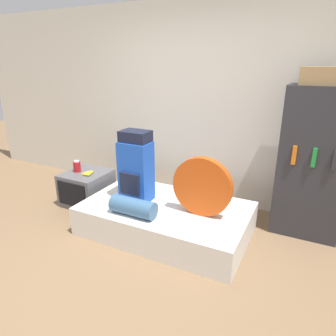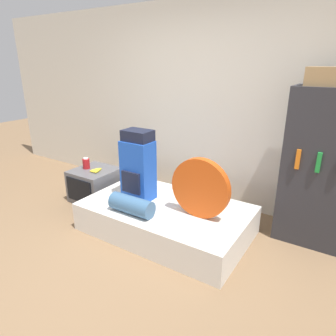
# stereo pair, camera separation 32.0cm
# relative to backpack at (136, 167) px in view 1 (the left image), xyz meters

# --- Properties ---
(ground_plane) EXTENTS (16.00, 16.00, 0.00)m
(ground_plane) POSITION_rel_backpack_xyz_m (0.33, -0.85, -0.72)
(ground_plane) COLOR #846647
(wall_back) EXTENTS (8.00, 0.05, 2.60)m
(wall_back) POSITION_rel_backpack_xyz_m (0.33, 1.06, 0.58)
(wall_back) COLOR silver
(wall_back) RESTS_ON ground_plane
(bed) EXTENTS (1.84, 1.10, 0.33)m
(bed) POSITION_rel_backpack_xyz_m (0.38, 0.01, -0.56)
(bed) COLOR silver
(bed) RESTS_ON ground_plane
(backpack) EXTENTS (0.35, 0.28, 0.82)m
(backpack) POSITION_rel_backpack_xyz_m (0.00, 0.00, 0.00)
(backpack) COLOR blue
(backpack) RESTS_ON bed
(tent_bag) EXTENTS (0.63, 0.08, 0.63)m
(tent_bag) POSITION_rel_backpack_xyz_m (0.81, -0.01, -0.08)
(tent_bag) COLOR #D14C14
(tent_bag) RESTS_ON bed
(sleeping_roll) EXTENTS (0.50, 0.19, 0.19)m
(sleeping_roll) POSITION_rel_backpack_xyz_m (0.17, -0.34, -0.30)
(sleeping_roll) COLOR #3D668E
(sleeping_roll) RESTS_ON bed
(television) EXTENTS (0.56, 0.59, 0.44)m
(television) POSITION_rel_backpack_xyz_m (-0.93, 0.19, -0.50)
(television) COLOR #5B5B60
(television) RESTS_ON ground_plane
(canister) EXTENTS (0.10, 0.10, 0.16)m
(canister) POSITION_rel_backpack_xyz_m (-1.06, 0.17, -0.21)
(canister) COLOR #B2191E
(canister) RESTS_ON television
(banana_bunch) EXTENTS (0.14, 0.18, 0.04)m
(banana_bunch) POSITION_rel_backpack_xyz_m (-0.85, 0.16, -0.26)
(banana_bunch) COLOR yellow
(banana_bunch) RESTS_ON television
(bookshelf) EXTENTS (0.69, 0.46, 1.64)m
(bookshelf) POSITION_rel_backpack_xyz_m (1.79, 0.73, 0.10)
(bookshelf) COLOR #2D2D33
(bookshelf) RESTS_ON ground_plane
(cardboard_box) EXTENTS (0.33, 0.25, 0.17)m
(cardboard_box) POSITION_rel_backpack_xyz_m (1.70, 0.69, 1.00)
(cardboard_box) COLOR #A88456
(cardboard_box) RESTS_ON bookshelf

